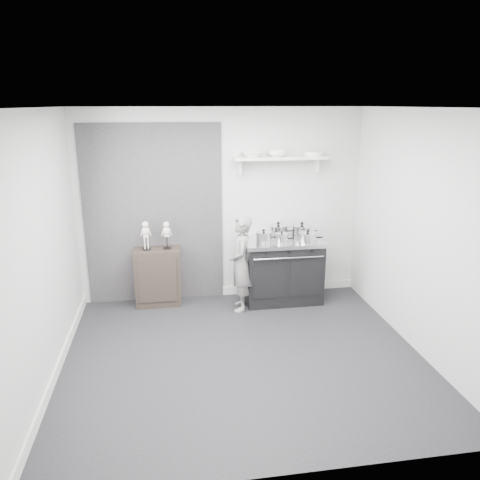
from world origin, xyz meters
name	(u,v)px	position (x,y,z in m)	size (l,w,h in m)	color
ground	(242,356)	(0.00, 0.00, 0.00)	(4.00, 4.00, 0.00)	black
room_shell	(232,211)	(-0.09, 0.15, 1.64)	(4.02, 3.62, 2.71)	#B8B8B6
wall_shelf	(280,159)	(0.80, 1.68, 2.01)	(1.30, 0.26, 0.24)	silver
stove	(282,270)	(0.82, 1.48, 0.46)	(1.13, 0.71, 0.91)	black
side_cabinet	(158,277)	(-0.94, 1.61, 0.41)	(0.62, 0.36, 0.81)	black
child	(241,264)	(0.18, 1.25, 0.66)	(0.48, 0.32, 1.32)	slate
pot_front_left	(264,237)	(0.52, 1.38, 0.98)	(0.31, 0.22, 0.19)	silver
pot_back_left	(278,231)	(0.78, 1.63, 0.99)	(0.36, 0.27, 0.22)	silver
pot_back_right	(302,231)	(1.11, 1.56, 1.00)	(0.36, 0.27, 0.22)	silver
pot_front_right	(308,237)	(1.11, 1.28, 0.98)	(0.34, 0.25, 0.19)	silver
pot_front_center	(282,238)	(0.76, 1.31, 0.98)	(0.26, 0.18, 0.17)	silver
skeleton_full	(146,233)	(-1.07, 1.61, 1.04)	(0.13, 0.08, 0.46)	beige
skeleton_torso	(167,233)	(-0.79, 1.61, 1.03)	(0.12, 0.08, 0.44)	beige
bowl_large	(252,154)	(0.40, 1.67, 2.07)	(0.28, 0.28, 0.07)	white
bowl_small	(277,154)	(0.76, 1.67, 2.08)	(0.26, 0.26, 0.08)	white
plate_stack	(314,154)	(1.27, 1.67, 2.07)	(0.26, 0.26, 0.06)	silver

